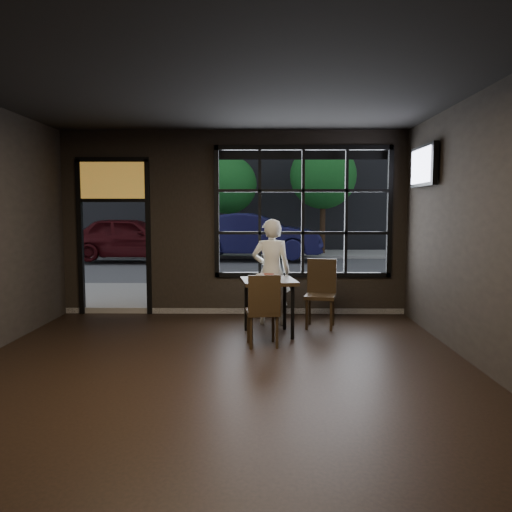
{
  "coord_description": "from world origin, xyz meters",
  "views": [
    {
      "loc": [
        0.49,
        -5.19,
        1.84
      ],
      "look_at": [
        0.4,
        2.2,
        1.15
      ],
      "focal_mm": 35.0,
      "sensor_mm": 36.0,
      "label": 1
    }
  ],
  "objects_px": {
    "cafe_table": "(269,307)",
    "chair_near": "(262,310)",
    "navy_car": "(254,236)",
    "man": "(271,272)"
  },
  "relations": [
    {
      "from": "cafe_table",
      "to": "chair_near",
      "type": "height_order",
      "value": "chair_near"
    },
    {
      "from": "chair_near",
      "to": "navy_car",
      "type": "xyz_separation_m",
      "value": [
        -0.28,
        11.3,
        0.41
      ]
    },
    {
      "from": "cafe_table",
      "to": "chair_near",
      "type": "bearing_deg",
      "value": -107.4
    },
    {
      "from": "chair_near",
      "to": "cafe_table",
      "type": "bearing_deg",
      "value": -106.46
    },
    {
      "from": "man",
      "to": "cafe_table",
      "type": "bearing_deg",
      "value": 87.16
    },
    {
      "from": "chair_near",
      "to": "man",
      "type": "distance_m",
      "value": 1.34
    },
    {
      "from": "man",
      "to": "navy_car",
      "type": "bearing_deg",
      "value": -86.3
    },
    {
      "from": "navy_car",
      "to": "cafe_table",
      "type": "bearing_deg",
      "value": -172.92
    },
    {
      "from": "chair_near",
      "to": "man",
      "type": "relative_size",
      "value": 0.58
    },
    {
      "from": "navy_car",
      "to": "man",
      "type": "bearing_deg",
      "value": -172.49
    }
  ]
}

